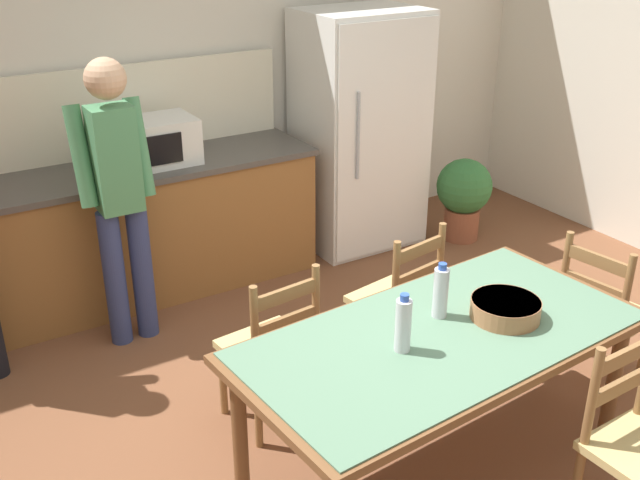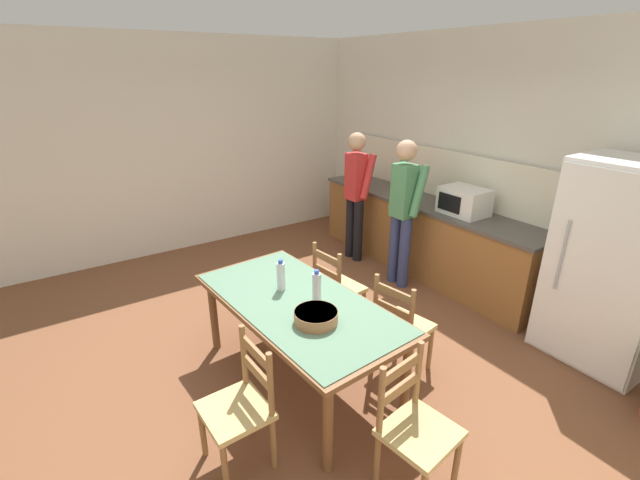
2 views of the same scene
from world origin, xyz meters
name	(u,v)px [view 2 (image 2 of 2)]	position (x,y,z in m)	size (l,w,h in m)	color
ground_plane	(309,356)	(0.00, 0.00, 0.00)	(8.32, 8.32, 0.00)	brown
wall_back	(509,166)	(0.00, 2.66, 1.45)	(6.52, 0.12, 2.90)	silver
wall_left	(182,147)	(-3.26, 0.00, 1.45)	(0.12, 5.20, 2.90)	silver
kitchen_counter	(422,235)	(-0.79, 2.23, 0.46)	(3.32, 0.66, 0.92)	brown
counter_splashback	(444,174)	(-0.79, 2.54, 1.22)	(3.28, 0.03, 0.60)	#EFE8CB
refrigerator	(613,266)	(1.42, 2.19, 0.90)	(0.88, 0.73, 1.81)	white
microwave	(464,201)	(-0.19, 2.21, 1.07)	(0.50, 0.39, 0.30)	white
dining_table	(298,309)	(0.21, -0.23, 0.68)	(1.95, 1.06, 0.76)	brown
bottle_near_centre	(281,276)	(-0.03, -0.25, 0.89)	(0.07, 0.07, 0.27)	silver
bottle_off_centre	(317,287)	(0.29, -0.11, 0.89)	(0.07, 0.07, 0.27)	silver
serving_bowl	(316,316)	(0.54, -0.28, 0.81)	(0.32, 0.32, 0.09)	#9E6642
chair_head_end	(415,428)	(1.44, -0.15, 0.44)	(0.46, 0.47, 0.91)	olive
chair_side_far_left	(337,288)	(-0.27, 0.50, 0.44)	(0.46, 0.44, 0.91)	olive
chair_side_far_right	(401,326)	(0.58, 0.56, 0.44)	(0.48, 0.47, 0.91)	olive
chair_side_near_right	(240,407)	(0.68, -0.96, 0.44)	(0.43, 0.41, 0.91)	olive
person_at_sink	(356,191)	(-1.52, 1.71, 0.97)	(0.43, 0.30, 1.72)	black
person_at_counter	(403,207)	(-0.62, 1.69, 0.98)	(0.44, 0.30, 1.75)	navy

